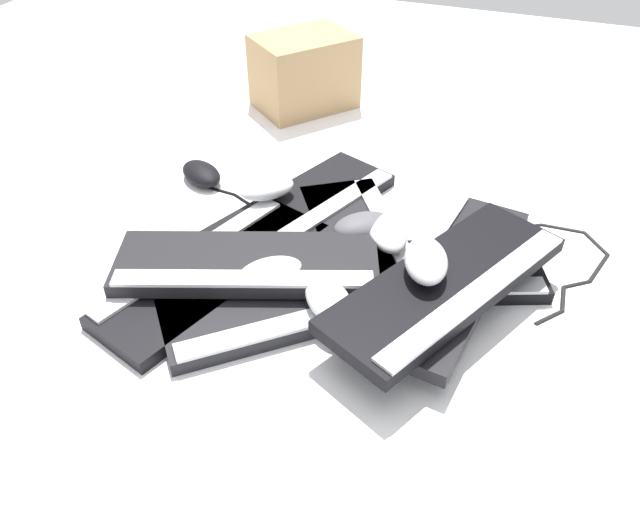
% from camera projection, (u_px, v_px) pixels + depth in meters
% --- Properties ---
extents(ground_plane, '(3.20, 3.20, 0.00)m').
position_uv_depth(ground_plane, '(309.00, 289.00, 1.06)').
color(ground_plane, white).
extents(keyboard_0, '(0.46, 0.30, 0.03)m').
position_uv_depth(keyboard_0, '(414.00, 273.00, 1.08)').
color(keyboard_0, black).
rests_on(keyboard_0, ground).
extents(keyboard_1, '(0.37, 0.45, 0.03)m').
position_uv_depth(keyboard_1, '(367.00, 251.00, 1.12)').
color(keyboard_1, black).
rests_on(keyboard_1, ground).
extents(keyboard_2, '(0.30, 0.46, 0.03)m').
position_uv_depth(keyboard_2, '(298.00, 211.00, 1.22)').
color(keyboard_2, black).
rests_on(keyboard_2, ground).
extents(keyboard_3, '(0.28, 0.46, 0.03)m').
position_uv_depth(keyboard_3, '(214.00, 272.00, 1.08)').
color(keyboard_3, black).
rests_on(keyboard_3, ground).
extents(keyboard_4, '(0.43, 0.40, 0.03)m').
position_uv_depth(keyboard_4, '(298.00, 304.00, 1.02)').
color(keyboard_4, black).
rests_on(keyboard_4, ground).
extents(keyboard_5, '(0.21, 0.46, 0.03)m').
position_uv_depth(keyboard_5, '(447.00, 273.00, 1.03)').
color(keyboard_5, black).
rests_on(keyboard_5, keyboard_0).
extents(keyboard_6, '(0.33, 0.46, 0.03)m').
position_uv_depth(keyboard_6, '(447.00, 283.00, 0.96)').
color(keyboard_6, black).
rests_on(keyboard_6, keyboard_5).
extents(keyboard_7, '(0.46, 0.29, 0.03)m').
position_uv_depth(keyboard_7, '(247.00, 264.00, 1.05)').
color(keyboard_7, black).
rests_on(keyboard_7, keyboard_3).
extents(mouse_0, '(0.09, 0.12, 0.04)m').
position_uv_depth(mouse_0, '(426.00, 261.00, 0.95)').
color(mouse_0, '#B7B7BC').
rests_on(mouse_0, keyboard_6).
extents(mouse_1, '(0.12, 0.13, 0.04)m').
position_uv_depth(mouse_1, '(329.00, 300.00, 0.97)').
color(mouse_1, silver).
rests_on(mouse_1, keyboard_4).
extents(mouse_2, '(0.13, 0.12, 0.04)m').
position_uv_depth(mouse_2, '(271.00, 272.00, 1.02)').
color(mouse_2, silver).
rests_on(mouse_2, keyboard_4).
extents(mouse_3, '(0.11, 0.13, 0.04)m').
position_uv_depth(mouse_3, '(387.00, 233.00, 1.10)').
color(mouse_3, silver).
rests_on(mouse_3, keyboard_1).
extents(mouse_4, '(0.13, 0.11, 0.04)m').
position_uv_depth(mouse_4, '(201.00, 174.00, 1.32)').
color(mouse_4, black).
rests_on(mouse_4, ground).
extents(mouse_5, '(0.12, 0.12, 0.04)m').
position_uv_depth(mouse_5, '(267.00, 188.00, 1.22)').
color(mouse_5, silver).
rests_on(mouse_5, keyboard_2).
extents(mouse_6, '(0.13, 0.12, 0.04)m').
position_uv_depth(mouse_6, '(363.00, 226.00, 1.12)').
color(mouse_6, '#4C4C51').
rests_on(mouse_6, keyboard_1).
extents(cable_0, '(0.25, 0.29, 0.01)m').
position_uv_depth(cable_0, '(557.00, 257.00, 1.12)').
color(cable_0, black).
rests_on(cable_0, ground).
extents(cable_1, '(0.21, 0.46, 0.01)m').
position_uv_depth(cable_1, '(195.00, 262.00, 1.11)').
color(cable_1, black).
rests_on(cable_1, ground).
extents(cardboard_box, '(0.28, 0.29, 0.18)m').
position_uv_depth(cardboard_box, '(304.00, 72.00, 1.56)').
color(cardboard_box, tan).
rests_on(cardboard_box, ground).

